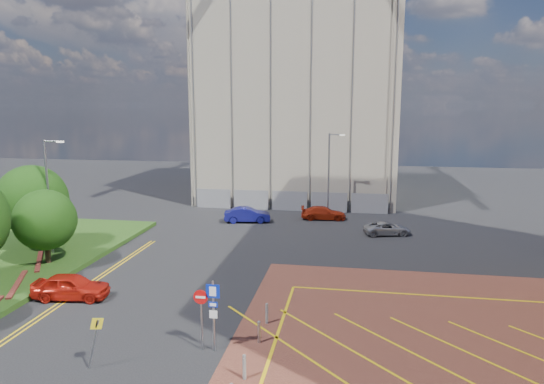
% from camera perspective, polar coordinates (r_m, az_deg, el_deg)
% --- Properties ---
extents(ground, '(140.00, 140.00, 0.00)m').
position_cam_1_polar(ground, '(21.72, -8.92, -19.08)').
color(ground, black).
rests_on(ground, ground).
extents(tree_c, '(4.00, 4.00, 4.90)m').
position_cam_1_polar(tree_c, '(34.98, -25.15, -3.00)').
color(tree_c, '#3D2B1C').
rests_on(tree_c, grass_bed).
extents(tree_d, '(5.00, 5.00, 6.08)m').
position_cam_1_polar(tree_d, '(38.96, -26.38, -0.82)').
color(tree_d, '#3D2B1C').
rests_on(tree_d, grass_bed).
extents(lamp_left_far, '(1.53, 0.16, 8.00)m').
position_cam_1_polar(lamp_left_far, '(36.84, -24.75, -0.02)').
color(lamp_left_far, '#9EA0A8').
rests_on(lamp_left_far, grass_bed).
extents(lamp_back, '(1.53, 0.16, 8.00)m').
position_cam_1_polar(lamp_back, '(46.40, 6.78, 2.39)').
color(lamp_back, '#9EA0A8').
rests_on(lamp_back, ground).
extents(sign_cluster, '(1.17, 0.12, 3.20)m').
position_cam_1_polar(sign_cluster, '(21.61, -7.46, -13.41)').
color(sign_cluster, '#9EA0A8').
rests_on(sign_cluster, ground).
extents(warning_sign, '(0.75, 0.42, 2.25)m').
position_cam_1_polar(warning_sign, '(21.47, -20.12, -15.68)').
color(warning_sign, '#9EA0A8').
rests_on(warning_sign, ground).
extents(bollard_row, '(0.14, 11.14, 0.90)m').
position_cam_1_polar(bollard_row, '(19.53, -3.74, -20.97)').
color(bollard_row, '#9EA0A8').
rests_on(bollard_row, forecourt).
extents(construction_building, '(21.20, 19.20, 22.00)m').
position_cam_1_polar(construction_building, '(58.27, 3.43, 10.55)').
color(construction_building, '#ACA38D').
rests_on(construction_building, ground).
extents(construction_fence, '(21.60, 0.06, 2.00)m').
position_cam_1_polar(construction_fence, '(49.15, 3.22, -1.09)').
color(construction_fence, gray).
rests_on(construction_fence, ground).
extents(car_red_left, '(4.32, 2.19, 1.41)m').
position_cam_1_polar(car_red_left, '(29.45, -22.57, -10.22)').
color(car_red_left, red).
rests_on(car_red_left, ground).
extents(car_blue_back, '(4.40, 2.26, 1.38)m').
position_cam_1_polar(car_blue_back, '(44.51, -2.93, -2.69)').
color(car_blue_back, navy).
rests_on(car_blue_back, ground).
extents(car_red_back, '(4.34, 2.12, 1.22)m').
position_cam_1_polar(car_red_back, '(45.81, 6.07, -2.47)').
color(car_red_back, '#A4240E').
rests_on(car_red_back, ground).
extents(car_silver_back, '(4.16, 2.66, 1.07)m').
position_cam_1_polar(car_silver_back, '(41.31, 13.37, -4.19)').
color(car_silver_back, '#9A9BA0').
rests_on(car_silver_back, ground).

